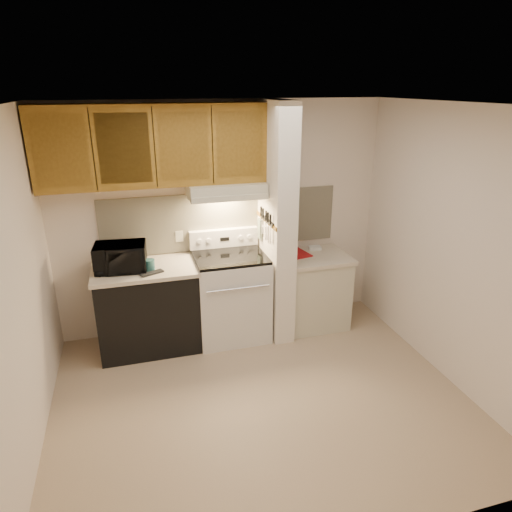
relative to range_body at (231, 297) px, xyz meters
name	(u,v)px	position (x,y,z in m)	size (l,w,h in m)	color
floor	(261,398)	(0.00, -1.16, -0.46)	(3.60, 3.60, 0.00)	tan
ceiling	(262,105)	(0.00, -1.16, 2.04)	(3.60, 3.60, 0.00)	white
wall_back	(222,219)	(0.00, 0.34, 0.79)	(3.60, 0.02, 2.50)	silver
wall_left	(15,296)	(-1.80, -1.16, 0.79)	(0.02, 3.00, 2.50)	silver
wall_right	(452,248)	(1.80, -1.16, 0.79)	(0.02, 3.00, 2.50)	silver
backsplash	(223,221)	(0.00, 0.33, 0.78)	(2.60, 0.02, 0.63)	beige
range_body	(231,297)	(0.00, 0.00, 0.00)	(0.76, 0.65, 0.92)	silver
oven_window	(238,307)	(0.00, -0.32, 0.04)	(0.50, 0.01, 0.30)	black
oven_handle	(238,289)	(0.00, -0.35, 0.26)	(0.02, 0.02, 0.65)	silver
cooktop	(230,256)	(0.00, 0.00, 0.48)	(0.74, 0.64, 0.03)	black
range_backguard	(224,238)	(0.00, 0.28, 0.59)	(0.76, 0.08, 0.20)	silver
range_display	(225,239)	(0.00, 0.24, 0.59)	(0.10, 0.01, 0.04)	black
range_knob_left_outer	(199,241)	(-0.28, 0.24, 0.59)	(0.05, 0.05, 0.02)	silver
range_knob_left_inner	(208,241)	(-0.18, 0.24, 0.59)	(0.05, 0.05, 0.02)	silver
range_knob_right_inner	(241,238)	(0.18, 0.24, 0.59)	(0.05, 0.05, 0.02)	silver
range_knob_right_outer	(249,237)	(0.28, 0.24, 0.59)	(0.05, 0.05, 0.02)	silver
dishwasher_front	(148,309)	(-0.88, 0.01, -0.03)	(1.00, 0.63, 0.87)	black
left_countertop	(145,269)	(-0.88, 0.01, 0.43)	(1.04, 0.67, 0.04)	beige
spoon_rest	(152,273)	(-0.82, -0.19, 0.46)	(0.23, 0.07, 0.02)	black
teal_jar	(150,265)	(-0.83, -0.09, 0.51)	(0.10, 0.10, 0.11)	#2B6261
outlet	(179,236)	(-0.48, 0.32, 0.64)	(0.08, 0.01, 0.12)	beige
microwave	(120,257)	(-1.10, -0.01, 0.59)	(0.49, 0.33, 0.27)	black
partition_pillar	(276,224)	(0.51, -0.01, 0.79)	(0.22, 0.70, 2.50)	white
pillar_trim	(266,220)	(0.39, -0.01, 0.84)	(0.01, 0.70, 0.04)	olive
knife_strip	(267,220)	(0.39, -0.06, 0.86)	(0.02, 0.42, 0.04)	black
knife_blade_a	(270,234)	(0.38, -0.22, 0.76)	(0.01, 0.04, 0.16)	silver
knife_handle_a	(270,219)	(0.38, -0.21, 0.91)	(0.02, 0.02, 0.10)	black
knife_blade_b	(268,232)	(0.38, -0.13, 0.75)	(0.01, 0.04, 0.18)	silver
knife_handle_b	(268,217)	(0.38, -0.13, 0.91)	(0.02, 0.02, 0.10)	black
knife_blade_c	(266,231)	(0.38, -0.06, 0.74)	(0.01, 0.04, 0.20)	silver
knife_handle_c	(266,216)	(0.38, -0.07, 0.91)	(0.02, 0.02, 0.10)	black
knife_blade_d	(263,227)	(0.38, 0.03, 0.76)	(0.01, 0.04, 0.16)	silver
knife_handle_d	(263,213)	(0.38, 0.04, 0.91)	(0.02, 0.02, 0.10)	black
knife_blade_e	(261,226)	(0.38, 0.10, 0.75)	(0.01, 0.04, 0.18)	silver
knife_handle_e	(261,211)	(0.38, 0.12, 0.91)	(0.02, 0.02, 0.10)	black
oven_mitt	(260,229)	(0.38, 0.17, 0.70)	(0.03, 0.09, 0.22)	gray
right_cab_base	(313,291)	(0.97, -0.01, -0.06)	(0.70, 0.60, 0.81)	beige
right_countertop	(315,257)	(0.97, -0.01, 0.37)	(0.74, 0.64, 0.04)	beige
red_folder	(297,253)	(0.79, 0.09, 0.40)	(0.23, 0.32, 0.01)	#A11215
white_box	(315,248)	(1.04, 0.17, 0.41)	(0.14, 0.09, 0.04)	white
range_hood	(226,189)	(0.00, 0.12, 1.17)	(0.78, 0.44, 0.15)	beige
hood_lip	(230,198)	(0.00, -0.08, 1.12)	(0.78, 0.04, 0.06)	beige
upper_cabinets	(153,145)	(-0.69, 0.17, 1.62)	(2.18, 0.33, 0.77)	olive
cab_door_a	(60,151)	(-1.51, 0.01, 1.62)	(0.46, 0.01, 0.63)	olive
cab_gap_a	(93,150)	(-1.23, 0.01, 1.62)	(0.01, 0.01, 0.73)	black
cab_door_b	(124,149)	(-0.96, 0.01, 1.62)	(0.46, 0.01, 0.63)	olive
cab_gap_b	(155,148)	(-0.69, 0.01, 1.62)	(0.01, 0.01, 0.73)	black
cab_door_c	(184,147)	(-0.42, 0.01, 1.62)	(0.46, 0.01, 0.63)	olive
cab_gap_c	(212,146)	(-0.14, 0.01, 1.62)	(0.01, 0.01, 0.73)	black
cab_door_d	(240,145)	(0.13, 0.01, 1.62)	(0.46, 0.01, 0.63)	olive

